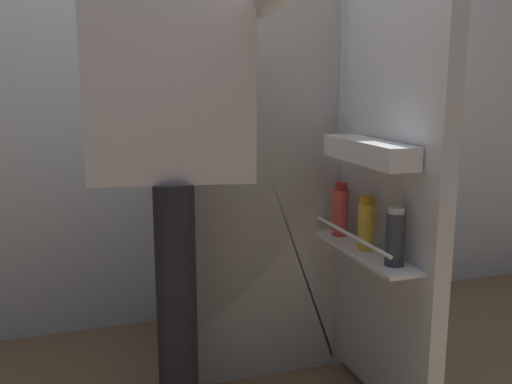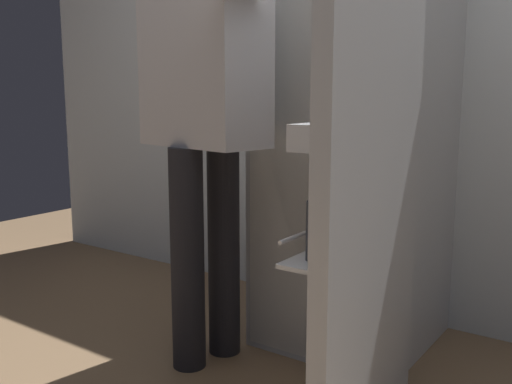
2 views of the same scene
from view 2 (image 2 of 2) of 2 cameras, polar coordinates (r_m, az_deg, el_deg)
kitchen_wall at (r=2.61m, az=13.71°, el=14.99°), size 4.40×0.10×2.47m
refrigerator at (r=2.21m, az=9.93°, el=5.33°), size 0.66×1.20×1.64m
person at (r=2.03m, az=-5.02°, el=9.25°), size 0.56×0.83×1.60m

